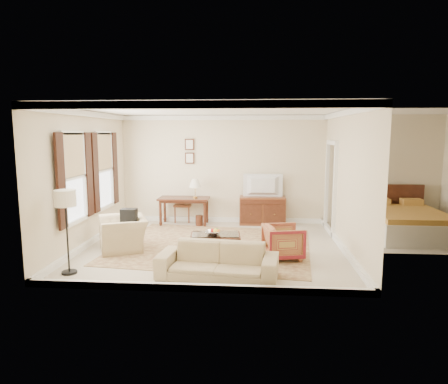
# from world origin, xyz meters

# --- Properties ---
(room_shell) EXTENTS (5.51, 5.01, 2.91)m
(room_shell) POSITION_xyz_m (0.00, 0.00, 2.47)
(room_shell) COLOR beige
(room_shell) RESTS_ON ground
(annex_bedroom) EXTENTS (3.00, 2.70, 2.90)m
(annex_bedroom) POSITION_xyz_m (4.49, 1.15, 0.34)
(annex_bedroom) COLOR beige
(annex_bedroom) RESTS_ON ground
(window_front) EXTENTS (0.12, 1.56, 1.80)m
(window_front) POSITION_xyz_m (-2.70, -0.70, 1.55)
(window_front) COLOR #CCB284
(window_front) RESTS_ON room_shell
(window_rear) EXTENTS (0.12, 1.56, 1.80)m
(window_rear) POSITION_xyz_m (-2.70, 0.90, 1.55)
(window_rear) COLOR #CCB284
(window_rear) RESTS_ON room_shell
(doorway) EXTENTS (0.10, 1.12, 2.25)m
(doorway) POSITION_xyz_m (2.71, 1.50, 1.08)
(doorway) COLOR white
(doorway) RESTS_ON room_shell
(rug) EXTENTS (4.45, 3.94, 0.01)m
(rug) POSITION_xyz_m (-0.02, 0.05, 0.01)
(rug) COLOR #5B281E
(rug) RESTS_ON room_shell
(writing_desk) EXTENTS (1.33, 0.66, 0.73)m
(writing_desk) POSITION_xyz_m (-1.01, 2.07, 0.61)
(writing_desk) COLOR #4C2315
(writing_desk) RESTS_ON room_shell
(desk_chair) EXTENTS (0.52, 0.52, 1.05)m
(desk_chair) POSITION_xyz_m (-1.10, 2.42, 0.53)
(desk_chair) COLOR brown
(desk_chair) RESTS_ON room_shell
(desk_lamp) EXTENTS (0.32, 0.32, 0.50)m
(desk_lamp) POSITION_xyz_m (-0.70, 2.07, 0.98)
(desk_lamp) COLOR silver
(desk_lamp) RESTS_ON writing_desk
(framed_prints) EXTENTS (0.25, 0.04, 0.68)m
(framed_prints) POSITION_xyz_m (-0.91, 2.47, 1.94)
(framed_prints) COLOR #4C2315
(framed_prints) RESTS_ON room_shell
(sideboard) EXTENTS (1.21, 0.47, 0.75)m
(sideboard) POSITION_xyz_m (1.08, 2.24, 0.37)
(sideboard) COLOR brown
(sideboard) RESTS_ON room_shell
(tv) EXTENTS (1.00, 0.57, 0.13)m
(tv) POSITION_xyz_m (1.08, 2.22, 1.24)
(tv) COLOR black
(tv) RESTS_ON sideboard
(coffee_table) EXTENTS (1.04, 0.67, 0.42)m
(coffee_table) POSITION_xyz_m (0.09, -0.52, 0.32)
(coffee_table) COLOR #4C2315
(coffee_table) RESTS_ON room_shell
(fruit_bowl) EXTENTS (0.42, 0.42, 0.10)m
(fruit_bowl) POSITION_xyz_m (0.04, -0.58, 0.47)
(fruit_bowl) COLOR silver
(fruit_bowl) RESTS_ON coffee_table
(book_a) EXTENTS (0.28, 0.13, 0.38)m
(book_a) POSITION_xyz_m (-0.07, -0.52, 0.17)
(book_a) COLOR brown
(book_a) RESTS_ON coffee_table
(book_b) EXTENTS (0.28, 0.05, 0.38)m
(book_b) POSITION_xyz_m (0.28, -0.57, 0.16)
(book_b) COLOR brown
(book_b) RESTS_ON coffee_table
(striped_armchair) EXTENTS (0.79, 0.83, 0.73)m
(striped_armchair) POSITION_xyz_m (1.43, -0.70, 0.36)
(striped_armchair) COLOR maroon
(striped_armchair) RESTS_ON room_shell
(club_armchair) EXTENTS (1.06, 1.24, 0.92)m
(club_armchair) POSITION_xyz_m (-1.87, -0.34, 0.46)
(club_armchair) COLOR tan
(club_armchair) RESTS_ON room_shell
(backpack) EXTENTS (0.35, 0.39, 0.40)m
(backpack) POSITION_xyz_m (-1.74, -0.30, 0.71)
(backpack) COLOR black
(backpack) RESTS_ON club_armchair
(sofa) EXTENTS (2.05, 0.81, 0.78)m
(sofa) POSITION_xyz_m (0.26, -1.86, 0.39)
(sofa) COLOR tan
(sofa) RESTS_ON room_shell
(floor_lamp) EXTENTS (0.36, 0.36, 1.47)m
(floor_lamp) POSITION_xyz_m (-2.34, -1.84, 1.22)
(floor_lamp) COLOR black
(floor_lamp) RESTS_ON room_shell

